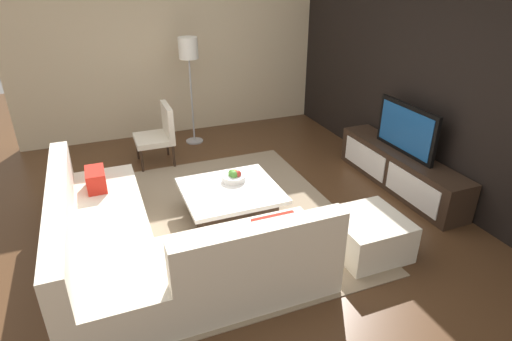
% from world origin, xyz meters
% --- Properties ---
extents(ground_plane, '(14.00, 14.00, 0.00)m').
position_xyz_m(ground_plane, '(0.00, 0.00, 0.00)').
color(ground_plane, '#4C301C').
extents(feature_wall_back, '(6.40, 0.12, 2.80)m').
position_xyz_m(feature_wall_back, '(0.00, 2.70, 1.40)').
color(feature_wall_back, black).
rests_on(feature_wall_back, ground).
extents(side_wall_left, '(0.12, 5.20, 2.80)m').
position_xyz_m(side_wall_left, '(-3.20, 0.20, 1.40)').
color(side_wall_left, beige).
rests_on(side_wall_left, ground).
extents(area_rug, '(3.23, 2.70, 0.01)m').
position_xyz_m(area_rug, '(-0.10, 0.00, 0.01)').
color(area_rug, gray).
rests_on(area_rug, ground).
extents(media_console, '(2.11, 0.44, 0.50)m').
position_xyz_m(media_console, '(0.00, 2.40, 0.25)').
color(media_console, '#332319').
rests_on(media_console, ground).
extents(television, '(1.03, 0.06, 0.63)m').
position_xyz_m(television, '(0.00, 2.40, 0.81)').
color(television, black).
rests_on(television, media_console).
extents(sectional_couch, '(2.54, 2.34, 0.84)m').
position_xyz_m(sectional_couch, '(0.53, -0.90, 0.29)').
color(sectional_couch, beige).
rests_on(sectional_couch, ground).
extents(coffee_table, '(0.99, 1.07, 0.38)m').
position_xyz_m(coffee_table, '(-0.10, 0.10, 0.20)').
color(coffee_table, '#332319').
rests_on(coffee_table, ground).
extents(accent_chair_near, '(0.56, 0.53, 0.87)m').
position_xyz_m(accent_chair_near, '(-1.94, -0.36, 0.49)').
color(accent_chair_near, '#332319').
rests_on(accent_chair_near, ground).
extents(floor_lamp, '(0.30, 0.30, 1.69)m').
position_xyz_m(floor_lamp, '(-2.55, 0.28, 1.41)').
color(floor_lamp, '#A5A5AA').
rests_on(floor_lamp, ground).
extents(ottoman, '(0.70, 0.70, 0.40)m').
position_xyz_m(ottoman, '(1.03, 1.19, 0.20)').
color(ottoman, beige).
rests_on(ottoman, ground).
extents(fruit_bowl, '(0.28, 0.28, 0.14)m').
position_xyz_m(fruit_bowl, '(-0.28, 0.20, 0.43)').
color(fruit_bowl, silver).
rests_on(fruit_bowl, coffee_table).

